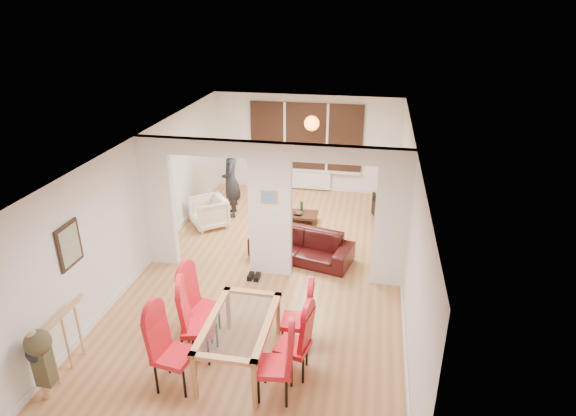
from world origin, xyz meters
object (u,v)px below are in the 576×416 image
(dining_chair_rc, at_px, (296,317))
(armchair, at_px, (209,212))
(dining_chair_la, at_px, (174,350))
(dining_chair_rb, at_px, (293,342))
(dining_chair_ra, at_px, (275,362))
(coffee_table, at_px, (295,218))
(bottle, at_px, (302,206))
(bowl, at_px, (298,213))
(dining_chair_lb, at_px, (198,322))
(sofa, at_px, (301,245))
(dining_chair_lc, at_px, (202,305))
(dining_table, at_px, (240,342))
(person, at_px, (231,180))
(television, at_px, (375,210))

(dining_chair_rc, xyz_separation_m, armchair, (-2.69, 3.79, -0.19))
(dining_chair_rc, bearing_deg, dining_chair_la, -145.88)
(dining_chair_rb, xyz_separation_m, dining_chair_rc, (-0.04, 0.57, 0.00))
(dining_chair_rb, bearing_deg, dining_chair_ra, -96.76)
(armchair, xyz_separation_m, coffee_table, (1.93, 0.55, -0.23))
(bottle, bearing_deg, coffee_table, -146.33)
(bowl, bearing_deg, armchair, -166.61)
(dining_chair_lb, relative_size, armchair, 1.53)
(coffee_table, distance_m, bowl, 0.18)
(bowl, bearing_deg, dining_chair_rc, -80.99)
(coffee_table, relative_size, bottle, 3.78)
(dining_chair_lb, distance_m, sofa, 3.30)
(dining_chair_rc, xyz_separation_m, bowl, (-0.68, 4.27, -0.27))
(dining_chair_lc, distance_m, armchair, 4.00)
(armchair, distance_m, coffee_table, 2.02)
(dining_chair_ra, height_order, dining_chair_rb, dining_chair_ra)
(dining_table, relative_size, dining_chair_lb, 1.37)
(dining_chair_ra, bearing_deg, dining_chair_lb, 147.62)
(dining_table, height_order, bowl, dining_table)
(person, bearing_deg, dining_chair_la, -5.14)
(dining_chair_rb, distance_m, person, 5.61)
(dining_chair_lc, relative_size, armchair, 1.50)
(coffee_table, bearing_deg, dining_table, -89.65)
(bottle, bearing_deg, person, 177.94)
(dining_chair_lc, bearing_deg, armchair, 121.48)
(dining_chair_lb, relative_size, coffee_table, 1.11)
(armchair, distance_m, bowl, 2.07)
(dining_chair_rb, xyz_separation_m, coffee_table, (-0.80, 4.91, -0.42))
(dining_chair_lc, bearing_deg, dining_chair_ra, -23.04)
(person, height_order, television, person)
(dining_chair_rb, bearing_deg, person, 127.05)
(dining_chair_ra, bearing_deg, dining_chair_rc, 75.89)
(dining_chair_rc, relative_size, bottle, 3.84)
(dining_chair_rc, bearing_deg, dining_chair_lc, 178.00)
(dining_table, relative_size, dining_chair_rb, 1.49)
(armchair, xyz_separation_m, television, (3.79, 0.96, -0.07))
(armchair, distance_m, bottle, 2.17)
(dining_chair_lb, height_order, dining_chair_rb, dining_chair_lb)
(dining_chair_lb, distance_m, dining_chair_rb, 1.42)
(dining_chair_lc, distance_m, bottle, 4.53)
(dining_chair_la, height_order, dining_chair_rc, dining_chair_la)
(armchair, bearing_deg, dining_chair_rc, -2.46)
(television, distance_m, coffee_table, 1.92)
(dining_table, bearing_deg, bowl, 89.34)
(dining_chair_rb, xyz_separation_m, bottle, (-0.66, 5.00, -0.16))
(dining_chair_lb, xyz_separation_m, dining_chair_rc, (1.37, 0.45, -0.05))
(dining_chair_ra, relative_size, dining_chair_rb, 1.04)
(television, bearing_deg, dining_chair_rb, 148.32)
(dining_chair_la, height_order, dining_chair_ra, dining_chair_la)
(television, relative_size, coffee_table, 0.91)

